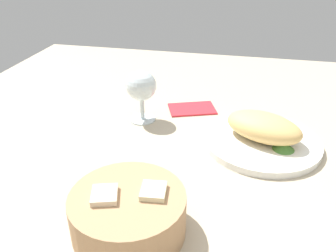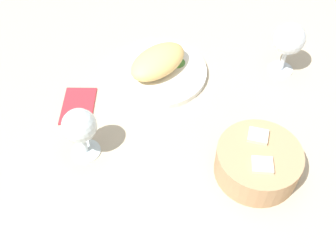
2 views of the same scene
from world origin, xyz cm
name	(u,v)px [view 2 (image 2 of 2)]	position (x,y,z in cm)	size (l,w,h in cm)	color
ground_plane	(193,112)	(0.00, 0.00, -1.00)	(140.00, 140.00, 2.00)	#B7A88C
plate	(158,72)	(-7.82, -11.51, 0.70)	(23.32, 23.32, 1.40)	white
omelette	(158,61)	(-7.82, -11.51, 4.02)	(15.22, 8.99, 5.24)	#E4B86A
lettuce_garnish	(177,60)	(-11.74, -8.22, 2.20)	(4.14, 4.14, 1.61)	#478235
bread_basket	(258,162)	(11.00, 16.58, 3.29)	(16.15, 16.15, 7.18)	tan
wine_glass_near	(80,128)	(18.66, -16.68, 7.79)	(6.70, 6.70, 11.74)	silver
wine_glass_far	(289,41)	(-19.87, 15.74, 8.89)	(7.21, 7.21, 13.04)	silver
folded_napkin	(78,105)	(8.36, -24.32, 0.40)	(11.00, 7.00, 0.80)	red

